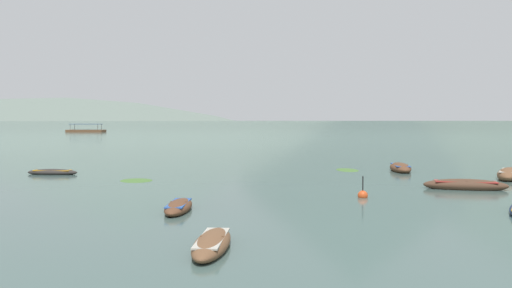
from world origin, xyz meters
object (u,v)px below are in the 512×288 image
(rowboat_4, at_px, (465,185))
(mooring_buoy, at_px, (363,195))
(rowboat_1, at_px, (179,207))
(rowboat_2, at_px, (510,174))
(rowboat_3, at_px, (400,168))
(rowboat_7, at_px, (212,244))
(ferry_0, at_px, (86,131))
(rowboat_6, at_px, (52,172))

(rowboat_4, bearing_deg, mooring_buoy, -157.39)
(rowboat_1, height_order, rowboat_4, rowboat_4)
(rowboat_2, relative_size, rowboat_3, 1.00)
(rowboat_1, xyz_separation_m, rowboat_3, (14.58, 15.78, 0.06))
(rowboat_7, relative_size, ferry_0, 0.35)
(rowboat_6, bearing_deg, rowboat_1, -56.38)
(rowboat_6, xyz_separation_m, mooring_buoy, (18.32, -11.58, -0.04))
(rowboat_1, relative_size, mooring_buoy, 2.98)
(rowboat_6, relative_size, mooring_buoy, 3.03)
(rowboat_1, height_order, mooring_buoy, mooring_buoy)
(rowboat_1, xyz_separation_m, rowboat_2, (19.84, 10.52, 0.10))
(rowboat_1, distance_m, rowboat_3, 21.48)
(rowboat_1, relative_size, rowboat_6, 0.98)
(rowboat_2, height_order, rowboat_7, rowboat_2)
(rowboat_2, relative_size, rowboat_7, 1.18)
(mooring_buoy, bearing_deg, rowboat_3, 64.24)
(rowboat_4, relative_size, ferry_0, 0.42)
(rowboat_4, xyz_separation_m, rowboat_6, (-24.59, 8.96, -0.07))
(rowboat_6, distance_m, mooring_buoy, 21.67)
(rowboat_4, xyz_separation_m, ferry_0, (-52.00, 123.12, 0.23))
(rowboat_2, xyz_separation_m, ferry_0, (-57.07, 118.40, 0.18))
(rowboat_6, relative_size, rowboat_7, 0.93)
(rowboat_2, distance_m, ferry_0, 131.44)
(rowboat_7, xyz_separation_m, ferry_0, (-38.76, 135.43, 0.27))
(ferry_0, bearing_deg, rowboat_6, -76.50)
(rowboat_3, xyz_separation_m, rowboat_6, (-24.40, -1.02, -0.08))
(rowboat_7, bearing_deg, rowboat_6, 118.08)
(rowboat_3, distance_m, rowboat_4, 9.98)
(rowboat_6, xyz_separation_m, rowboat_7, (11.35, -21.27, 0.03))
(rowboat_3, bearing_deg, ferry_0, 114.60)
(rowboat_3, bearing_deg, mooring_buoy, -115.76)
(rowboat_3, height_order, mooring_buoy, mooring_buoy)
(rowboat_4, distance_m, rowboat_7, 18.08)
(ferry_0, distance_m, mooring_buoy, 133.79)
(rowboat_1, relative_size, rowboat_2, 0.78)
(rowboat_6, bearing_deg, rowboat_4, -20.03)
(rowboat_2, bearing_deg, rowboat_3, 134.98)
(rowboat_2, relative_size, mooring_buoy, 3.82)
(ferry_0, bearing_deg, rowboat_4, -67.10)
(rowboat_3, xyz_separation_m, rowboat_4, (0.19, -9.98, -0.01))
(rowboat_6, bearing_deg, rowboat_2, -8.15)
(rowboat_3, height_order, ferry_0, ferry_0)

